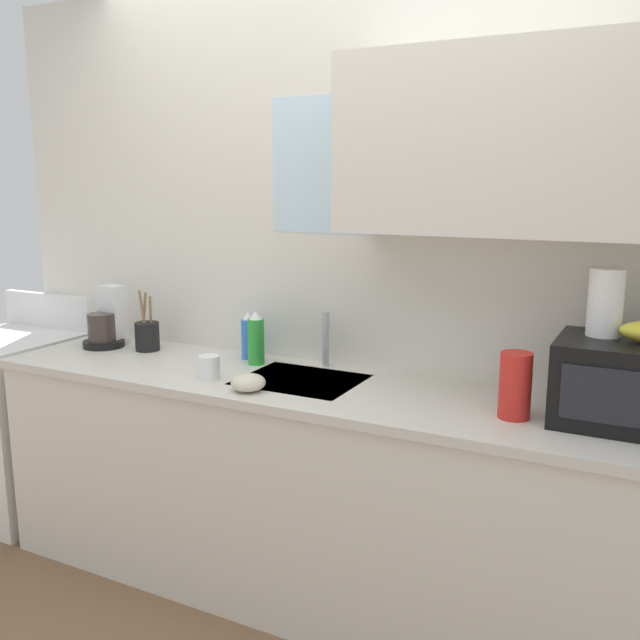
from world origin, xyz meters
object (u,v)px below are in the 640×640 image
Objects in this scene: cereal_canister at (515,385)px; mug_white at (209,368)px; paper_towel_roll at (606,302)px; stove_range at (13,422)px; coffee_maker at (107,324)px; utensil_crock at (147,335)px; microwave at (632,384)px; dish_soap_bottle_green at (256,339)px; small_bowl at (248,382)px; dish_soap_bottle_blue at (248,337)px.

cereal_canister reaches higher than mug_white.
stove_range is at bearing -177.98° from paper_towel_roll.
paper_towel_roll is at bearing -0.22° from coffee_maker.
utensil_crock is (0.23, 0.01, -0.03)m from coffee_maker.
microwave is at bearing 16.17° from cereal_canister.
stove_range is 11.37× the size of mug_white.
utensil_crock is (-2.03, 0.07, -0.06)m from microwave.
paper_towel_roll is 1.38m from dish_soap_bottle_green.
microwave is 2.10× the size of cereal_canister.
small_bowl is at bearing -7.41° from stove_range.
mug_white is at bearing -98.12° from dish_soap_bottle_green.
small_bowl is at bearing -17.39° from coffee_maker.
stove_range is 4.93× the size of cereal_canister.
mug_white is 0.34× the size of utensil_crock.
mug_white is 0.59m from utensil_crock.
cereal_canister reaches higher than dish_soap_bottle_blue.
utensil_crock reaches higher than small_bowl.
mug_white is at bearing -170.24° from paper_towel_roll.
utensil_crock reaches higher than dish_soap_bottle_blue.
dish_soap_bottle_green is 0.10m from dish_soap_bottle_blue.
dish_soap_bottle_green is at bearing 2.27° from coffee_maker.
paper_towel_roll is 1.26m from small_bowl.
small_bowl is (0.18, -0.34, -0.08)m from dish_soap_bottle_green.
stove_range is 2.86m from paper_towel_roll.
dish_soap_bottle_green reaches higher than stove_range.
paper_towel_roll is 0.79× the size of coffee_maker.
cereal_canister is at bearing -12.00° from dish_soap_bottle_blue.
microwave is at bearing -5.79° from dish_soap_bottle_blue.
mug_white is at bearing -83.39° from dish_soap_bottle_blue.
mug_white is 0.73× the size of small_bowl.
stove_range is at bearing -171.26° from dish_soap_bottle_blue.
microwave is 2.09× the size of paper_towel_roll.
dish_soap_bottle_green is at bearing 170.32° from cereal_canister.
coffee_maker reaches higher than stove_range.
dish_soap_bottle_blue is (-1.53, 0.16, -0.04)m from microwave.
cereal_canister is 0.78× the size of utensil_crock.
coffee_maker reaches higher than small_bowl.
dish_soap_bottle_green is 0.81× the size of utensil_crock.
dish_soap_bottle_blue is at bearing 174.21° from microwave.
utensil_crock is at bearing 2.85° from coffee_maker.
paper_towel_roll is at bearing -4.15° from dish_soap_bottle_blue.
cereal_canister is (1.20, -0.25, 0.01)m from dish_soap_bottle_blue.
stove_range is 1.50m from dish_soap_bottle_green.
utensil_crock reaches higher than microwave.
coffee_maker is at bearing -172.47° from dish_soap_bottle_blue.
dish_soap_bottle_blue is (-0.08, 0.06, -0.01)m from dish_soap_bottle_green.
paper_towel_roll is at bearing 2.02° from stove_range.
stove_range is 3.84× the size of utensil_crock.
paper_towel_roll is 1.45m from mug_white.
coffee_maker is 1.93m from cereal_canister.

